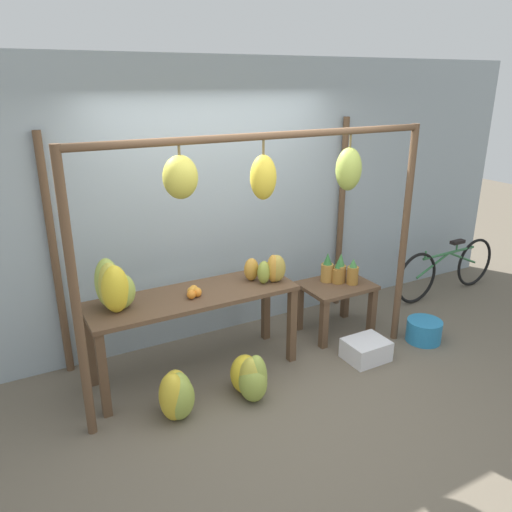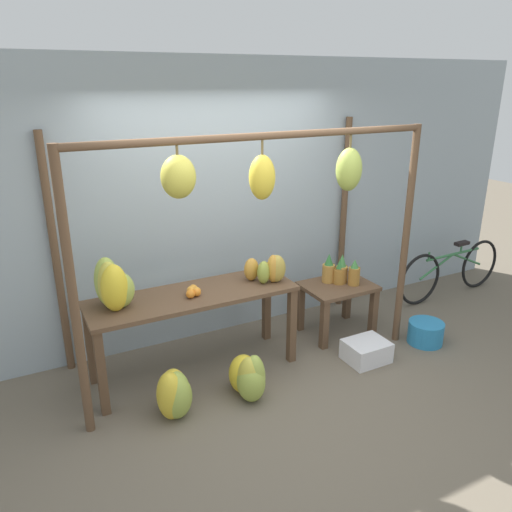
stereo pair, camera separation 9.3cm
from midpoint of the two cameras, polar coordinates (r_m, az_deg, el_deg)
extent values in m
plane|color=#665B4C|center=(4.47, 3.78, -15.73)|extent=(20.00, 20.00, 0.00)
cube|color=#99A8B2|center=(5.05, -4.22, 6.00)|extent=(8.00, 0.08, 2.80)
cylinder|color=brown|center=(3.75, -19.46, -4.89)|extent=(0.07, 0.07, 2.20)
cylinder|color=brown|center=(5.11, 17.23, 1.80)|extent=(0.07, 0.07, 2.20)
cylinder|color=brown|center=(4.69, -21.37, -0.27)|extent=(0.07, 0.07, 2.20)
cylinder|color=brown|center=(5.83, 10.43, 4.52)|extent=(0.07, 0.07, 2.20)
cylinder|color=brown|center=(3.95, 1.98, 13.57)|extent=(3.11, 0.06, 0.06)
cylinder|color=brown|center=(3.66, -8.29, 11.90)|extent=(0.02, 0.02, 0.07)
ellipsoid|color=gold|center=(3.69, -8.14, 8.94)|extent=(0.26, 0.23, 0.32)
cylinder|color=brown|center=(3.94, 1.41, 12.31)|extent=(0.02, 0.02, 0.11)
ellipsoid|color=gold|center=(3.98, 1.39, 8.97)|extent=(0.22, 0.19, 0.36)
cylinder|color=brown|center=(4.41, 11.38, 12.74)|extent=(0.02, 0.02, 0.11)
ellipsoid|color=#9EB247|center=(4.45, 11.17, 9.67)|extent=(0.23, 0.21, 0.37)
cube|color=brown|center=(4.46, -6.63, -4.52)|extent=(1.87, 0.60, 0.04)
cube|color=brown|center=(4.24, -16.62, -12.75)|extent=(0.07, 0.07, 0.75)
cube|color=brown|center=(4.79, 4.66, -7.94)|extent=(0.07, 0.07, 0.75)
cube|color=brown|center=(4.67, -17.88, -9.69)|extent=(0.07, 0.07, 0.75)
cube|color=brown|center=(5.17, 1.72, -5.69)|extent=(0.07, 0.07, 0.75)
cube|color=brown|center=(5.31, 9.84, -3.43)|extent=(0.73, 0.55, 0.04)
cube|color=brown|center=(5.09, 8.34, -7.83)|extent=(0.07, 0.07, 0.51)
cube|color=brown|center=(5.45, 13.74, -6.29)|extent=(0.07, 0.07, 0.51)
cube|color=brown|center=(5.42, 5.57, -5.92)|extent=(0.07, 0.07, 0.51)
cube|color=brown|center=(5.76, 10.84, -4.61)|extent=(0.07, 0.07, 0.51)
ellipsoid|color=#9EB247|center=(4.25, -14.78, -3.79)|extent=(0.31, 0.29, 0.31)
ellipsoid|color=#9EB247|center=(4.29, -16.06, -2.84)|extent=(0.21, 0.23, 0.43)
ellipsoid|color=gold|center=(4.22, -15.75, -3.29)|extent=(0.25, 0.26, 0.42)
ellipsoid|color=yellow|center=(4.18, -15.26, -3.54)|extent=(0.31, 0.31, 0.40)
sphere|color=orange|center=(4.40, -6.22, -4.05)|extent=(0.08, 0.08, 0.08)
sphere|color=orange|center=(4.35, -6.89, -4.34)|extent=(0.08, 0.08, 0.08)
sphere|color=orange|center=(4.42, -6.81, -3.95)|extent=(0.08, 0.08, 0.08)
sphere|color=orange|center=(4.39, -6.19, -4.14)|extent=(0.08, 0.08, 0.08)
sphere|color=orange|center=(4.46, -6.59, -3.74)|extent=(0.08, 0.08, 0.08)
cylinder|color=#A3702D|center=(5.30, 11.63, -2.28)|extent=(0.12, 0.12, 0.19)
cone|color=#428442|center=(5.25, 11.73, -0.86)|extent=(0.08, 0.08, 0.09)
cylinder|color=#A3702D|center=(5.31, 9.99, -2.31)|extent=(0.13, 0.13, 0.15)
cone|color=#337538|center=(5.26, 10.07, -0.95)|extent=(0.09, 0.09, 0.11)
cylinder|color=#B27F38|center=(5.33, 10.25, -2.08)|extent=(0.12, 0.12, 0.18)
cone|color=#428442|center=(5.27, 10.35, -0.48)|extent=(0.08, 0.08, 0.14)
cylinder|color=#B27F38|center=(5.32, 8.77, -1.96)|extent=(0.13, 0.13, 0.19)
cone|color=#337538|center=(5.27, 8.86, -0.37)|extent=(0.09, 0.09, 0.12)
cylinder|color=olive|center=(5.32, 10.14, -2.18)|extent=(0.13, 0.13, 0.17)
cone|color=#428442|center=(5.27, 10.23, -0.68)|extent=(0.09, 0.09, 0.13)
ellipsoid|color=#9EB247|center=(4.19, -8.40, -15.33)|extent=(0.32, 0.31, 0.40)
ellipsoid|color=gold|center=(4.22, -8.73, -15.06)|extent=(0.33, 0.34, 0.40)
ellipsoid|color=yellow|center=(4.20, -9.03, -15.66)|extent=(0.27, 0.26, 0.35)
ellipsoid|color=gold|center=(4.16, -9.10, -15.50)|extent=(0.27, 0.29, 0.42)
ellipsoid|color=#9EB247|center=(4.17, -8.46, -15.63)|extent=(0.26, 0.24, 0.38)
ellipsoid|color=#9EB247|center=(4.32, 0.46, -13.72)|extent=(0.23, 0.24, 0.42)
ellipsoid|color=yellow|center=(4.43, -0.80, -13.33)|extent=(0.33, 0.35, 0.35)
ellipsoid|color=gold|center=(4.32, -0.03, -13.85)|extent=(0.29, 0.30, 0.41)
ellipsoid|color=#9EB247|center=(4.33, 0.06, -14.22)|extent=(0.26, 0.28, 0.35)
cube|color=silver|center=(5.03, 13.02, -10.53)|extent=(0.40, 0.33, 0.20)
cylinder|color=teal|center=(5.50, 19.28, -8.25)|extent=(0.36, 0.36, 0.23)
torus|color=black|center=(7.09, 24.51, -0.84)|extent=(0.64, 0.06, 0.64)
torus|color=black|center=(6.29, 18.63, -2.56)|extent=(0.64, 0.06, 0.64)
cylinder|color=#337042|center=(6.61, 21.99, 0.19)|extent=(0.91, 0.06, 0.03)
cylinder|color=#337042|center=(6.85, 23.29, -0.34)|extent=(0.55, 0.05, 0.25)
cylinder|color=#337042|center=(6.45, 20.35, -1.15)|extent=(0.55, 0.05, 0.25)
cylinder|color=#337042|center=(6.70, 22.77, 0.78)|extent=(0.02, 0.02, 0.10)
cube|color=black|center=(6.68, 22.85, 1.34)|extent=(0.20, 0.09, 0.04)
cylinder|color=#337042|center=(6.28, 19.57, -0.02)|extent=(0.02, 0.02, 0.10)
ellipsoid|color=#B2993D|center=(4.64, 2.93, -1.44)|extent=(0.21, 0.19, 0.26)
ellipsoid|color=gold|center=(4.67, 0.05, -1.54)|extent=(0.18, 0.17, 0.22)
ellipsoid|color=#93A33D|center=(4.60, 1.47, -1.88)|extent=(0.18, 0.18, 0.22)
ellipsoid|color=gold|center=(4.63, 2.55, -1.45)|extent=(0.17, 0.18, 0.27)
camera|label=1|loc=(0.05, -89.42, 0.21)|focal=35.00mm
camera|label=2|loc=(0.05, 90.58, -0.21)|focal=35.00mm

